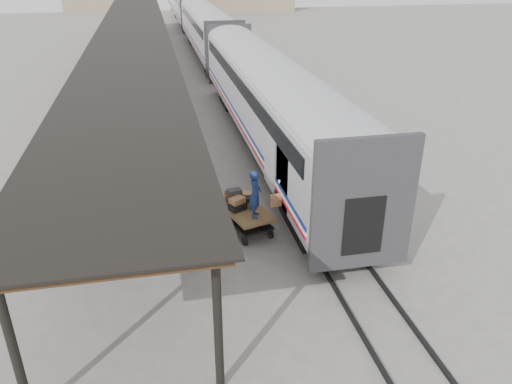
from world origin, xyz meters
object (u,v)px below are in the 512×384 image
at_px(porter, 255,194).
at_px(pedestrian, 141,108).
at_px(baggage_cart, 245,214).
at_px(luggage_tug, 141,91).

relative_size(porter, pedestrian, 1.08).
height_order(baggage_cart, luggage_tug, luggage_tug).
height_order(porter, pedestrian, porter).
distance_m(baggage_cart, pedestrian, 14.48).
xyz_separation_m(baggage_cart, porter, (0.25, -0.65, 1.06)).
relative_size(baggage_cart, porter, 1.57).
distance_m(baggage_cart, luggage_tug, 19.47).
bearing_deg(porter, baggage_cart, 37.75).
bearing_deg(baggage_cart, porter, -85.63).
distance_m(luggage_tug, pedestrian, 5.11).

